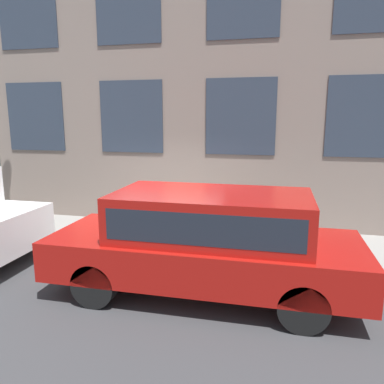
# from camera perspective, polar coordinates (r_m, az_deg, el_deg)

# --- Properties ---
(ground_plane) EXTENTS (80.00, 80.00, 0.00)m
(ground_plane) POSITION_cam_1_polar(r_m,az_deg,el_deg) (8.10, -5.20, -9.96)
(ground_plane) COLOR #38383A
(sidewalk) EXTENTS (2.29, 60.00, 0.13)m
(sidewalk) POSITION_cam_1_polar(r_m,az_deg,el_deg) (9.11, -2.93, -7.06)
(sidewalk) COLOR gray
(sidewalk) RESTS_ON ground_plane
(building_facade) EXTENTS (0.33, 40.00, 11.02)m
(building_facade) POSITION_cam_1_polar(r_m,az_deg,el_deg) (10.23, -1.04, 25.90)
(building_facade) COLOR gray
(building_facade) RESTS_ON ground_plane
(fire_hydrant) EXTENTS (0.38, 0.48, 0.77)m
(fire_hydrant) POSITION_cam_1_polar(r_m,az_deg,el_deg) (8.25, -2.06, -5.66)
(fire_hydrant) COLOR gold
(fire_hydrant) RESTS_ON sidewalk
(person) EXTENTS (0.27, 0.18, 1.11)m
(person) POSITION_cam_1_polar(r_m,az_deg,el_deg) (8.28, 2.05, -3.67)
(person) COLOR #998466
(person) RESTS_ON sidewalk
(parked_truck_red_near) EXTENTS (1.93, 5.08, 1.74)m
(parked_truck_red_near) POSITION_cam_1_polar(r_m,az_deg,el_deg) (6.21, 2.36, -6.81)
(parked_truck_red_near) COLOR black
(parked_truck_red_near) RESTS_ON ground_plane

